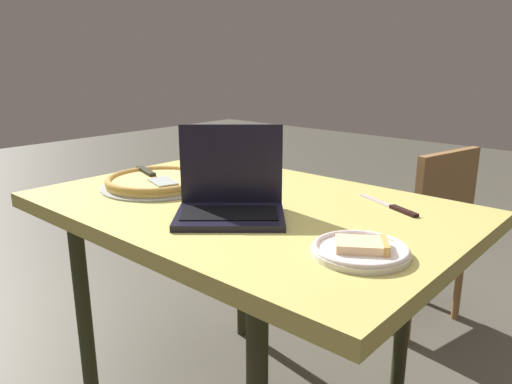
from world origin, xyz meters
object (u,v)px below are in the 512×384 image
Objects in this scene: table_knife at (393,207)px; chair_near at (419,225)px; pizza_tray at (157,181)px; dining_table at (247,223)px; pizza_plate at (361,249)px; laptop at (230,196)px.

table_knife is 0.28× the size of chair_near.
table_knife is at bearing -156.89° from pizza_tray.
dining_table is 0.50m from pizza_plate.
dining_table is at bearing -66.44° from laptop.
pizza_tray is 1.21m from chair_near.
dining_table is at bearing 81.28° from chair_near.
chair_near reaches higher than table_knife.
dining_table is at bearing -169.03° from pizza_tray.
pizza_tray is at bearing 23.11° from table_knife.
laptop reaches higher than pizza_tray.
chair_near is at bearing -98.72° from dining_table.
pizza_tray is 1.62× the size of table_knife.
pizza_tray is at bearing -7.92° from laptop.
table_knife is at bearing -74.00° from pizza_plate.
pizza_plate is (-0.47, 0.14, 0.08)m from dining_table.
laptop is 0.42m from pizza_plate.
dining_table is at bearing -15.98° from pizza_plate.
dining_table is 0.44m from table_knife.
laptop is at bearing 113.56° from dining_table.
pizza_plate is 0.58× the size of pizza_tray.
laptop is at bearing -1.45° from pizza_plate.
chair_near is (-0.15, -0.98, -0.23)m from dining_table.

